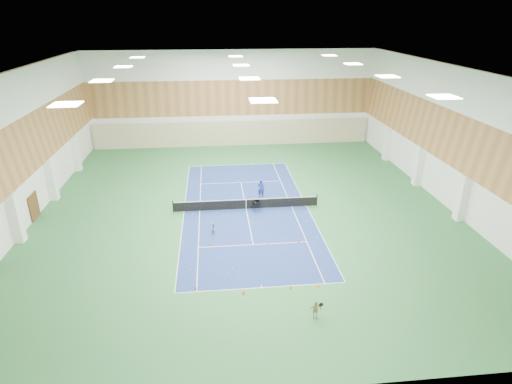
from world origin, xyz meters
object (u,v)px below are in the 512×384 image
at_px(coach, 261,188).
at_px(child_court, 214,229).
at_px(tennis_net, 246,203).
at_px(ball_cart, 256,206).
at_px(child_apron, 315,309).

bearing_deg(coach, child_court, 72.91).
distance_m(tennis_net, ball_cart, 1.04).
xyz_separation_m(coach, ball_cart, (-0.78, -3.10, -0.37)).
distance_m(child_apron, ball_cart, 14.57).
distance_m(child_court, child_apron, 11.93).
height_order(tennis_net, ball_cart, tennis_net).
bearing_deg(child_apron, child_court, 114.96).
distance_m(tennis_net, coach, 3.00).
bearing_deg(tennis_net, coach, 57.05).
distance_m(child_court, ball_cart, 5.44).
height_order(coach, child_court, coach).
distance_m(coach, child_apron, 17.59).
distance_m(coach, child_court, 8.37).
bearing_deg(child_court, ball_cart, 16.23).
bearing_deg(ball_cart, child_court, -154.83).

